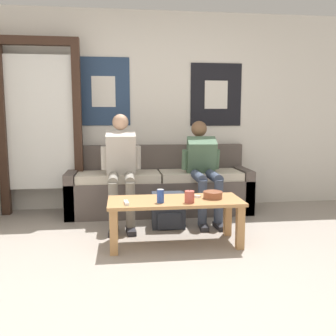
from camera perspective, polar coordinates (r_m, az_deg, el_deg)
The scene contains 13 objects.
ground_plane at distance 2.93m, azimuth 1.28°, elevation -16.67°, with size 18.00×18.00×0.00m, color gray.
wall_back at distance 5.00m, azimuth -2.68°, elevation 8.65°, with size 10.00×0.07×2.55m.
door_frame at distance 4.87m, azimuth -18.93°, elevation 7.31°, with size 1.00×0.10×2.15m.
couch at distance 4.76m, azimuth -1.35°, elevation -3.15°, with size 2.28×0.68×0.84m.
coffee_table at distance 3.56m, azimuth 1.08°, elevation -6.06°, with size 1.26×0.52×0.44m.
person_seated_adult at distance 4.31m, azimuth -7.16°, elevation 0.65°, with size 0.47×0.92×1.24m.
person_seated_teen at distance 4.45m, azimuth 5.39°, elevation 0.46°, with size 0.47×0.94×1.15m.
backpack at distance 4.14m, azimuth 0.04°, elevation -6.57°, with size 0.37×0.30×0.38m.
ceramic_bowl at distance 3.61m, azimuth 6.85°, elevation -4.01°, with size 0.19×0.19×0.07m.
pillar_candle at distance 3.41m, azimuth 3.29°, elevation -4.41°, with size 0.09×0.09×0.12m.
drink_can_blue at distance 3.40m, azimuth -1.16°, elevation -4.29°, with size 0.07×0.07×0.12m.
game_controller_near_left at distance 3.64m, azimuth 3.86°, elevation -4.29°, with size 0.14×0.10×0.03m.
game_controller_near_right at distance 3.39m, azimuth -6.36°, elevation -5.27°, with size 0.05×0.15×0.03m.
Camera 1 is at (-0.39, -2.63, 1.23)m, focal length 40.00 mm.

